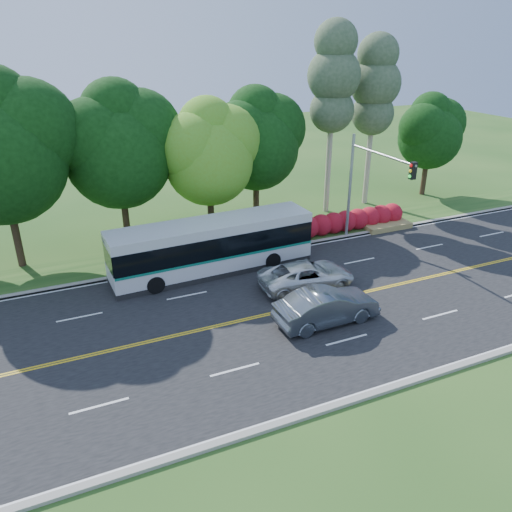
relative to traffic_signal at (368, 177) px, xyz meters
name	(u,v)px	position (x,y,z in m)	size (l,w,h in m)	color
ground	(318,303)	(-6.49, -5.40, -4.67)	(120.00, 120.00, 0.00)	#234B19
road	(318,303)	(-6.49, -5.40, -4.66)	(60.00, 14.00, 0.02)	black
curb_north	(261,251)	(-6.49, 1.75, -4.60)	(60.00, 0.30, 0.15)	gray
curb_south	(408,383)	(-6.49, -12.55, -4.60)	(60.00, 0.30, 0.15)	gray
grass_verge	(250,242)	(-6.49, 3.60, -4.62)	(60.00, 4.00, 0.10)	#234B19
lane_markings	(316,303)	(-6.59, -5.40, -4.65)	(57.60, 13.82, 0.00)	gold
tree_row	(155,139)	(-11.65, 6.73, 2.06)	(44.70, 9.10, 13.84)	black
bougainvillea_hedge	(348,221)	(0.69, 2.75, -3.95)	(9.50, 2.25, 1.50)	maroon
traffic_signal	(368,177)	(0.00, 0.00, 0.00)	(0.42, 6.10, 7.00)	#97999F
transit_bus	(212,247)	(-10.21, 0.39, -3.12)	(11.92, 3.06, 3.09)	silver
sedan	(327,307)	(-7.08, -7.18, -3.80)	(1.79, 5.14, 1.69)	#545C65
suv	(307,276)	(-6.21, -3.67, -3.92)	(2.44, 5.29, 1.47)	silver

